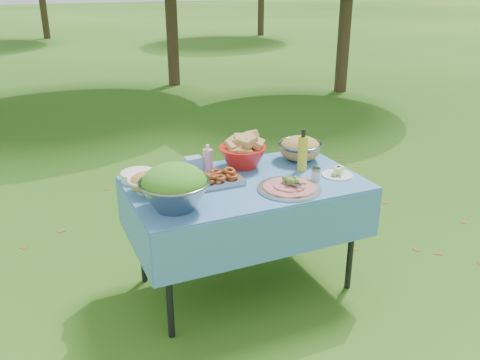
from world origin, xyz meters
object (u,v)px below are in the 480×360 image
object	(u,v)px
plate_stack	(138,176)
oil_bottle	(303,150)
pasta_bowl_steel	(300,148)
bread_bowl	(243,152)
picnic_table	(245,235)
salad_bowl	(174,187)
charcuterie_platter	(290,183)

from	to	relation	value
plate_stack	oil_bottle	bearing A→B (deg)	-15.26
pasta_bowl_steel	bread_bowl	bearing A→B (deg)	175.74
picnic_table	pasta_bowl_steel	xyz separation A→B (m)	(0.53, 0.23, 0.46)
bread_bowl	oil_bottle	size ratio (longest dim) A/B	1.13
picnic_table	bread_bowl	bearing A→B (deg)	69.34
salad_bowl	plate_stack	bearing A→B (deg)	99.78
salad_bowl	pasta_bowl_steel	xyz separation A→B (m)	(1.05, 0.42, -0.05)
picnic_table	salad_bowl	world-z (taller)	salad_bowl
bread_bowl	oil_bottle	world-z (taller)	oil_bottle
picnic_table	bread_bowl	size ratio (longest dim) A/B	4.52
pasta_bowl_steel	charcuterie_platter	world-z (taller)	pasta_bowl_steel
bread_bowl	pasta_bowl_steel	size ratio (longest dim) A/B	1.02
charcuterie_platter	bread_bowl	bearing A→B (deg)	101.24
picnic_table	oil_bottle	bearing A→B (deg)	3.59
salad_bowl	bread_bowl	size ratio (longest dim) A/B	1.23
picnic_table	charcuterie_platter	distance (m)	0.52
oil_bottle	picnic_table	bearing A→B (deg)	-176.41
salad_bowl	oil_bottle	xyz separation A→B (m)	(0.95, 0.22, 0.01)
salad_bowl	charcuterie_platter	distance (m)	0.72
charcuterie_platter	plate_stack	bearing A→B (deg)	146.40
salad_bowl	charcuterie_platter	bearing A→B (deg)	-2.06
pasta_bowl_steel	picnic_table	bearing A→B (deg)	-156.75
bread_bowl	plate_stack	bearing A→B (deg)	175.87
oil_bottle	pasta_bowl_steel	bearing A→B (deg)	63.35
charcuterie_platter	oil_bottle	world-z (taller)	oil_bottle
oil_bottle	salad_bowl	bearing A→B (deg)	-166.66
pasta_bowl_steel	salad_bowl	bearing A→B (deg)	-157.96
picnic_table	plate_stack	bearing A→B (deg)	153.08
bread_bowl	pasta_bowl_steel	world-z (taller)	bread_bowl
pasta_bowl_steel	plate_stack	bearing A→B (deg)	175.82
picnic_table	charcuterie_platter	size ratio (longest dim) A/B	3.72
plate_stack	charcuterie_platter	world-z (taller)	charcuterie_platter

